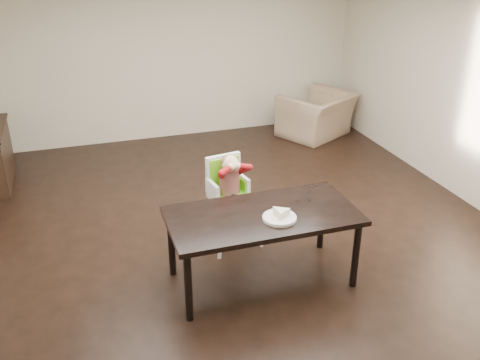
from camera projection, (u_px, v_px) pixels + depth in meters
The scene contains 6 objects.
ground at pixel (243, 237), 6.09m from camera, with size 7.00×7.00×0.00m, color black.
room_walls at pixel (244, 76), 5.30m from camera, with size 6.02×7.02×2.71m.
dining_table at pixel (263, 221), 5.06m from camera, with size 1.80×0.90×0.75m.
high_chair at pixel (229, 181), 5.70m from camera, with size 0.50×0.50×1.05m.
plate at pixel (280, 216), 4.92m from camera, with size 0.35×0.35×0.09m.
armchair at pixel (317, 108), 8.87m from camera, with size 1.10×0.72×0.96m, color #9E8364.
Camera 1 is at (-1.66, -4.96, 3.18)m, focal length 40.00 mm.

